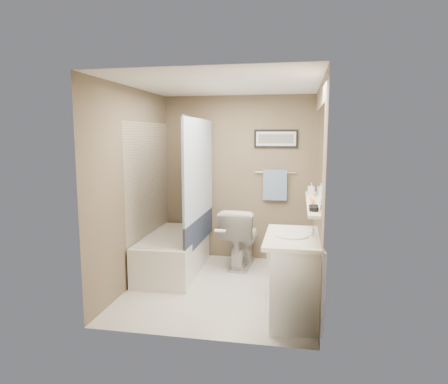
% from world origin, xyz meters
% --- Properties ---
extents(ground, '(2.50, 2.50, 0.00)m').
position_xyz_m(ground, '(0.00, 0.00, 0.00)').
color(ground, silver).
rests_on(ground, ground).
extents(ceiling, '(2.20, 2.50, 0.04)m').
position_xyz_m(ceiling, '(0.00, 0.00, 2.38)').
color(ceiling, white).
rests_on(ceiling, wall_back).
extents(wall_back, '(2.20, 0.04, 2.40)m').
position_xyz_m(wall_back, '(0.00, 1.23, 1.20)').
color(wall_back, brown).
rests_on(wall_back, ground).
extents(wall_front, '(2.20, 0.04, 2.40)m').
position_xyz_m(wall_front, '(0.00, -1.23, 1.20)').
color(wall_front, brown).
rests_on(wall_front, ground).
extents(wall_left, '(0.04, 2.50, 2.40)m').
position_xyz_m(wall_left, '(-1.08, 0.00, 1.20)').
color(wall_left, brown).
rests_on(wall_left, ground).
extents(wall_right, '(0.04, 2.50, 2.40)m').
position_xyz_m(wall_right, '(1.08, 0.00, 1.20)').
color(wall_right, brown).
rests_on(wall_right, ground).
extents(tile_surround, '(0.02, 1.55, 2.00)m').
position_xyz_m(tile_surround, '(-1.09, 0.50, 1.00)').
color(tile_surround, tan).
rests_on(tile_surround, wall_left).
extents(curtain_rod, '(0.02, 1.55, 0.02)m').
position_xyz_m(curtain_rod, '(-0.40, 0.50, 2.05)').
color(curtain_rod, silver).
rests_on(curtain_rod, wall_left).
extents(curtain_upper, '(0.03, 1.45, 1.28)m').
position_xyz_m(curtain_upper, '(-0.40, 0.50, 1.40)').
color(curtain_upper, silver).
rests_on(curtain_upper, curtain_rod).
extents(curtain_lower, '(0.03, 1.45, 0.36)m').
position_xyz_m(curtain_lower, '(-0.40, 0.50, 0.58)').
color(curtain_lower, '#232C41').
rests_on(curtain_lower, curtain_rod).
extents(mirror, '(0.02, 1.60, 1.00)m').
position_xyz_m(mirror, '(1.09, -0.15, 1.62)').
color(mirror, silver).
rests_on(mirror, wall_right).
extents(shelf, '(0.12, 1.60, 0.03)m').
position_xyz_m(shelf, '(1.04, -0.15, 1.10)').
color(shelf, silver).
rests_on(shelf, wall_right).
extents(towel_bar, '(0.60, 0.02, 0.02)m').
position_xyz_m(towel_bar, '(0.55, 1.22, 1.30)').
color(towel_bar, silver).
rests_on(towel_bar, wall_back).
extents(towel, '(0.34, 0.05, 0.44)m').
position_xyz_m(towel, '(0.55, 1.20, 1.12)').
color(towel, '#98BFDE').
rests_on(towel, towel_bar).
extents(art_frame, '(0.62, 0.02, 0.26)m').
position_xyz_m(art_frame, '(0.55, 1.23, 1.78)').
color(art_frame, black).
rests_on(art_frame, wall_back).
extents(art_mat, '(0.56, 0.00, 0.20)m').
position_xyz_m(art_mat, '(0.55, 1.22, 1.78)').
color(art_mat, white).
rests_on(art_mat, art_frame).
extents(art_image, '(0.50, 0.00, 0.13)m').
position_xyz_m(art_image, '(0.55, 1.22, 1.78)').
color(art_image, '#595959').
rests_on(art_image, art_mat).
extents(door, '(0.80, 0.02, 2.00)m').
position_xyz_m(door, '(0.55, -1.24, 1.00)').
color(door, silver).
rests_on(door, wall_front).
extents(door_handle, '(0.10, 0.02, 0.02)m').
position_xyz_m(door_handle, '(0.22, -1.19, 1.00)').
color(door_handle, silver).
rests_on(door_handle, door).
extents(bathtub, '(0.76, 1.53, 0.50)m').
position_xyz_m(bathtub, '(-0.75, 0.45, 0.25)').
color(bathtub, white).
rests_on(bathtub, ground).
extents(tub_rim, '(0.56, 1.36, 0.02)m').
position_xyz_m(tub_rim, '(-0.75, 0.45, 0.50)').
color(tub_rim, beige).
rests_on(tub_rim, bathtub).
extents(toilet, '(0.52, 0.85, 0.84)m').
position_xyz_m(toilet, '(0.11, 0.87, 0.42)').
color(toilet, silver).
rests_on(toilet, ground).
extents(vanity, '(0.59, 0.95, 0.80)m').
position_xyz_m(vanity, '(0.85, -0.62, 0.40)').
color(vanity, white).
rests_on(vanity, ground).
extents(countertop, '(0.54, 0.96, 0.04)m').
position_xyz_m(countertop, '(0.84, -0.62, 0.82)').
color(countertop, silver).
rests_on(countertop, vanity).
extents(sink_basin, '(0.34, 0.34, 0.01)m').
position_xyz_m(sink_basin, '(0.83, -0.62, 0.85)').
color(sink_basin, silver).
rests_on(sink_basin, countertop).
extents(faucet_spout, '(0.02, 0.02, 0.10)m').
position_xyz_m(faucet_spout, '(1.03, -0.62, 0.89)').
color(faucet_spout, silver).
rests_on(faucet_spout, countertop).
extents(faucet_knob, '(0.05, 0.05, 0.05)m').
position_xyz_m(faucet_knob, '(1.03, -0.52, 0.87)').
color(faucet_knob, silver).
rests_on(faucet_knob, countertop).
extents(candle_bowl_near, '(0.09, 0.09, 0.04)m').
position_xyz_m(candle_bowl_near, '(1.04, -0.72, 1.14)').
color(candle_bowl_near, black).
rests_on(candle_bowl_near, shelf).
extents(candle_bowl_far, '(0.09, 0.09, 0.04)m').
position_xyz_m(candle_bowl_far, '(1.04, -0.60, 1.14)').
color(candle_bowl_far, black).
rests_on(candle_bowl_far, shelf).
extents(hair_brush_front, '(0.06, 0.22, 0.04)m').
position_xyz_m(hair_brush_front, '(1.04, -0.21, 1.14)').
color(hair_brush_front, orange).
rests_on(hair_brush_front, shelf).
extents(pink_comb, '(0.05, 0.16, 0.01)m').
position_xyz_m(pink_comb, '(1.04, 0.02, 1.12)').
color(pink_comb, pink).
rests_on(pink_comb, shelf).
extents(glass_jar, '(0.08, 0.08, 0.10)m').
position_xyz_m(glass_jar, '(1.04, 0.39, 1.17)').
color(glass_jar, silver).
rests_on(glass_jar, shelf).
extents(soap_bottle, '(0.07, 0.07, 0.15)m').
position_xyz_m(soap_bottle, '(1.04, 0.27, 1.19)').
color(soap_bottle, '#999999').
rests_on(soap_bottle, shelf).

